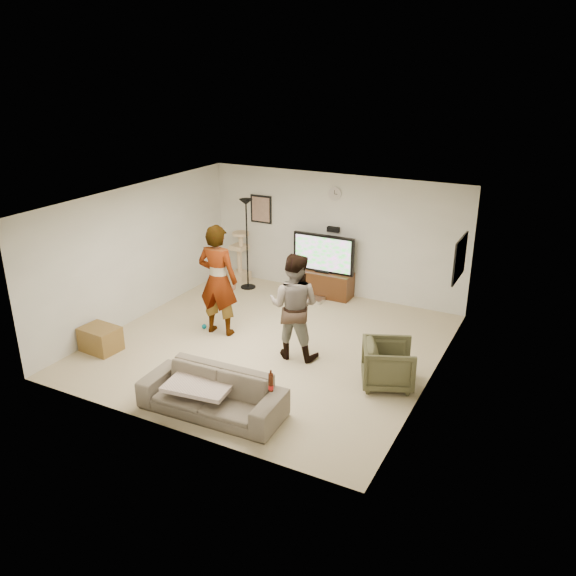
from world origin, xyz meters
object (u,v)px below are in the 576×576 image
at_px(person_left, 218,280).
at_px(beer_bottle, 271,382).
at_px(tv_stand, 323,283).
at_px(tv, 323,253).
at_px(cat_tree, 239,256).
at_px(floor_lamp, 247,245).
at_px(sofa, 212,393).
at_px(side_table, 101,339).
at_px(armchair, 388,364).
at_px(person_right, 294,306).

distance_m(person_left, beer_bottle, 3.14).
bearing_deg(tv_stand, beer_bottle, -73.76).
height_order(tv, cat_tree, tv).
xyz_separation_m(floor_lamp, cat_tree, (-0.38, 0.29, -0.40)).
distance_m(tv_stand, person_left, 2.75).
bearing_deg(tv, sofa, -84.67).
bearing_deg(person_left, tv_stand, -115.36).
relative_size(floor_lamp, cat_tree, 1.70).
distance_m(sofa, beer_bottle, 1.01).
bearing_deg(cat_tree, floor_lamp, -37.39).
bearing_deg(cat_tree, side_table, -94.26).
bearing_deg(armchair, person_right, 60.61).
xyz_separation_m(tv, person_right, (0.68, -2.67, -0.03)).
bearing_deg(armchair, sofa, 110.73).
xyz_separation_m(floor_lamp, beer_bottle, (2.96, -4.33, -0.25)).
height_order(floor_lamp, side_table, floor_lamp).
xyz_separation_m(tv_stand, person_left, (-0.89, -2.49, 0.74)).
relative_size(sofa, beer_bottle, 8.04).
relative_size(tv, cat_tree, 1.16).
bearing_deg(tv, beer_bottle, -73.76).
bearing_deg(sofa, person_left, 119.03).
relative_size(tv_stand, person_left, 0.62).
bearing_deg(sofa, tv, 93.02).
xyz_separation_m(tv, beer_bottle, (1.36, -4.67, -0.19)).
bearing_deg(tv_stand, person_left, -109.65).
bearing_deg(person_right, floor_lamp, -52.47).
relative_size(person_right, armchair, 2.33).
distance_m(tv_stand, floor_lamp, 1.78).
distance_m(cat_tree, beer_bottle, 5.70).
distance_m(tv_stand, sofa, 4.69).
xyz_separation_m(cat_tree, beer_bottle, (3.34, -4.62, 0.15)).
relative_size(sofa, side_table, 3.25).
bearing_deg(cat_tree, person_left, -65.86).
relative_size(tv_stand, person_right, 0.70).
distance_m(cat_tree, person_left, 2.71).
relative_size(sofa, armchair, 2.67).
bearing_deg(tv_stand, side_table, -119.72).
xyz_separation_m(tv_stand, tv, (0.00, 0.00, 0.65)).
distance_m(tv_stand, cat_tree, 2.01).
xyz_separation_m(person_left, beer_bottle, (2.25, -2.18, -0.28)).
distance_m(tv_stand, side_table, 4.59).
bearing_deg(tv_stand, person_right, -75.73).
distance_m(tv, sofa, 4.73).
relative_size(armchair, side_table, 1.22).
relative_size(cat_tree, armchair, 1.50).
relative_size(cat_tree, sofa, 0.56).
bearing_deg(sofa, person_right, 80.77).
height_order(beer_bottle, side_table, beer_bottle).
height_order(sofa, armchair, armchair).
relative_size(floor_lamp, beer_bottle, 7.70).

